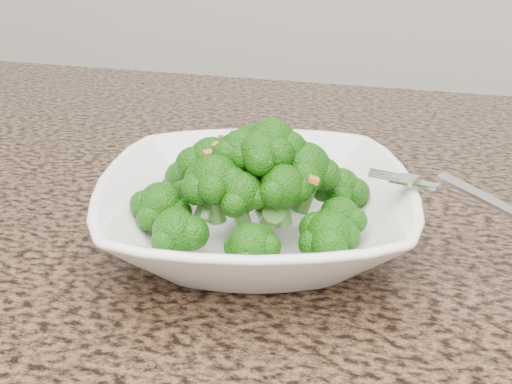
% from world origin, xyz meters
% --- Properties ---
extents(granite_counter, '(1.64, 1.04, 0.03)m').
position_xyz_m(granite_counter, '(0.00, 0.30, 0.89)').
color(granite_counter, brown).
rests_on(granite_counter, cabinet).
extents(bowl, '(0.31, 0.31, 0.06)m').
position_xyz_m(bowl, '(0.03, 0.28, 0.93)').
color(bowl, white).
rests_on(bowl, granite_counter).
extents(broccoli_pile, '(0.22, 0.22, 0.07)m').
position_xyz_m(broccoli_pile, '(0.03, 0.28, 1.00)').
color(broccoli_pile, '#1A5E0A').
rests_on(broccoli_pile, bowl).
extents(garlic_topping, '(0.13, 0.13, 0.01)m').
position_xyz_m(garlic_topping, '(0.03, 0.28, 1.03)').
color(garlic_topping, '#B9722D').
rests_on(garlic_topping, broccoli_pile).
extents(fork, '(0.16, 0.10, 0.01)m').
position_xyz_m(fork, '(0.17, 0.29, 0.97)').
color(fork, silver).
rests_on(fork, bowl).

